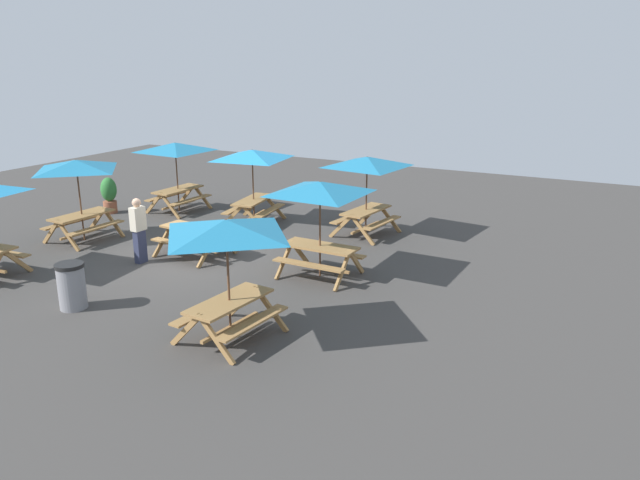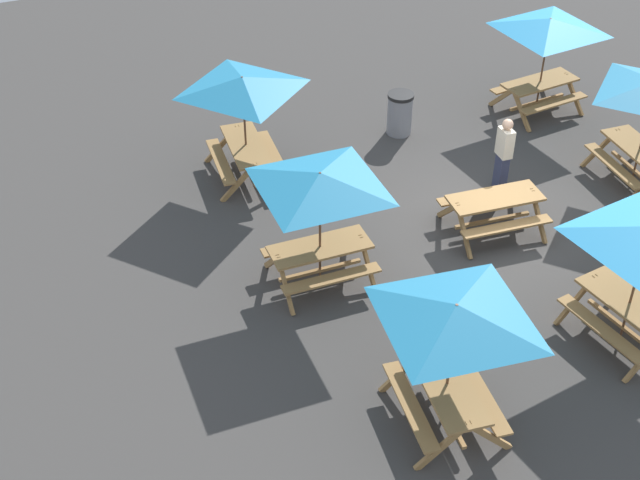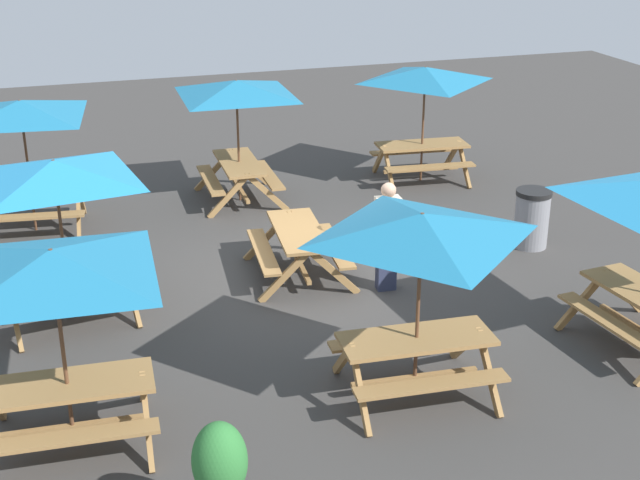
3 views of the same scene
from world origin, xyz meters
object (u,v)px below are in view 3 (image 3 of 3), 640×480
(picnic_table_2, at_px, (54,278))
(person_standing, at_px, (387,234))
(picnic_table_7, at_px, (299,242))
(picnic_table_0, at_px, (421,239))
(trash_bin_gray, at_px, (532,218))
(picnic_table_6, at_px, (425,83))
(picnic_table_5, at_px, (22,119))
(picnic_table_3, at_px, (56,183))
(picnic_table_1, at_px, (237,97))
(potted_plant_0, at_px, (220,475))

(picnic_table_2, relative_size, person_standing, 1.69)
(picnic_table_7, relative_size, person_standing, 1.15)
(picnic_table_0, relative_size, trash_bin_gray, 2.38)
(picnic_table_6, height_order, picnic_table_7, picnic_table_6)
(picnic_table_7, xyz_separation_m, person_standing, (1.09, -0.85, 0.32))
(picnic_table_2, bearing_deg, person_standing, 32.77)
(picnic_table_2, relative_size, picnic_table_7, 1.47)
(picnic_table_0, xyz_separation_m, picnic_table_5, (-4.18, 6.89, 0.00))
(picnic_table_5, xyz_separation_m, trash_bin_gray, (7.82, -3.26, -1.49))
(picnic_table_2, xyz_separation_m, trash_bin_gray, (7.57, 3.45, -1.49))
(picnic_table_3, relative_size, picnic_table_7, 1.46)
(picnic_table_1, xyz_separation_m, potted_plant_0, (-2.23, -8.99, -1.35))
(picnic_table_2, distance_m, potted_plant_0, 2.62)
(picnic_table_5, bearing_deg, potted_plant_0, -72.56)
(picnic_table_6, bearing_deg, picnic_table_3, -144.37)
(picnic_table_2, xyz_separation_m, picnic_table_5, (-0.26, 6.71, 0.00))
(picnic_table_1, relative_size, trash_bin_gray, 2.88)
(picnic_table_1, xyz_separation_m, picnic_table_7, (0.09, -3.65, -1.43))
(potted_plant_0, bearing_deg, picnic_table_3, 102.68)
(potted_plant_0, bearing_deg, picnic_table_2, 124.01)
(picnic_table_2, relative_size, picnic_table_6, 1.21)
(picnic_table_1, bearing_deg, person_standing, -163.51)
(person_standing, bearing_deg, picnic_table_6, -115.28)
(picnic_table_2, relative_size, trash_bin_gray, 2.88)
(picnic_table_0, relative_size, picnic_table_6, 1.00)
(potted_plant_0, bearing_deg, picnic_table_5, 100.01)
(picnic_table_1, xyz_separation_m, picnic_table_5, (-3.74, -0.43, 0.00))
(picnic_table_7, bearing_deg, picnic_table_1, 6.84)
(picnic_table_5, distance_m, picnic_table_6, 7.51)
(picnic_table_3, distance_m, picnic_table_6, 8.20)
(picnic_table_0, distance_m, picnic_table_7, 3.95)
(picnic_table_0, bearing_deg, potted_plant_0, -144.13)
(picnic_table_0, height_order, potted_plant_0, picnic_table_0)
(picnic_table_3, xyz_separation_m, picnic_table_5, (-0.40, 3.62, 0.00))
(picnic_table_7, distance_m, person_standing, 1.42)
(picnic_table_6, bearing_deg, trash_bin_gray, -79.39)
(picnic_table_2, bearing_deg, picnic_table_1, 67.36)
(picnic_table_3, bearing_deg, picnic_table_6, 22.04)
(picnic_table_7, height_order, trash_bin_gray, trash_bin_gray)
(picnic_table_6, distance_m, picnic_table_7, 5.40)
(picnic_table_1, relative_size, picnic_table_2, 1.00)
(picnic_table_6, height_order, person_standing, picnic_table_6)
(picnic_table_0, height_order, picnic_table_1, same)
(picnic_table_3, bearing_deg, picnic_table_1, 42.42)
(picnic_table_5, relative_size, picnic_table_7, 1.46)
(trash_bin_gray, bearing_deg, picnic_table_6, 95.03)
(picnic_table_3, distance_m, trash_bin_gray, 7.58)
(picnic_table_6, relative_size, person_standing, 1.40)
(picnic_table_5, distance_m, person_standing, 6.49)
(picnic_table_1, relative_size, picnic_table_5, 1.01)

